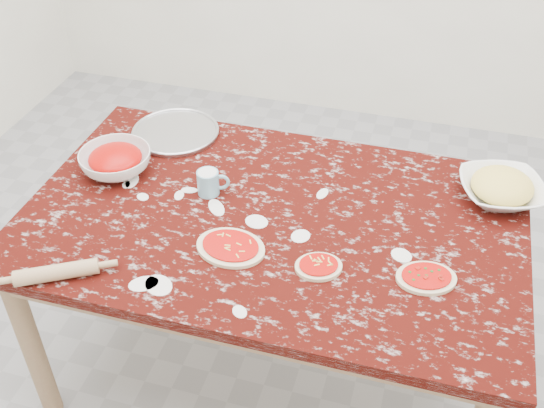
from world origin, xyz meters
The scene contains 10 objects.
ground centered at (0.00, 0.00, 0.00)m, with size 4.00×4.00×0.00m, color gray.
worktable centered at (0.00, 0.00, 0.67)m, with size 1.60×1.00×0.75m.
pizza_tray centered at (-0.49, 0.37, 0.76)m, with size 0.32×0.32×0.01m, color #B2B2B7.
sauce_bowl centered at (-0.59, 0.09, 0.79)m, with size 0.25×0.25×0.08m, color white.
cheese_bowl centered at (0.70, 0.30, 0.78)m, with size 0.27×0.27×0.07m, color white.
flour_mug centered at (-0.24, 0.06, 0.79)m, with size 0.11×0.07×0.09m.
pizza_left centered at (-0.08, -0.19, 0.76)m, with size 0.23×0.19×0.02m.
pizza_mid centered at (0.20, -0.19, 0.76)m, with size 0.17×0.16×0.02m.
pizza_right centered at (0.50, -0.15, 0.76)m, with size 0.21×0.18×0.02m.
rolling_pin centered at (-0.52, -0.44, 0.77)m, with size 0.05×0.05×0.24m, color tan.
Camera 1 is at (0.44, -1.54, 2.08)m, focal length 42.74 mm.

